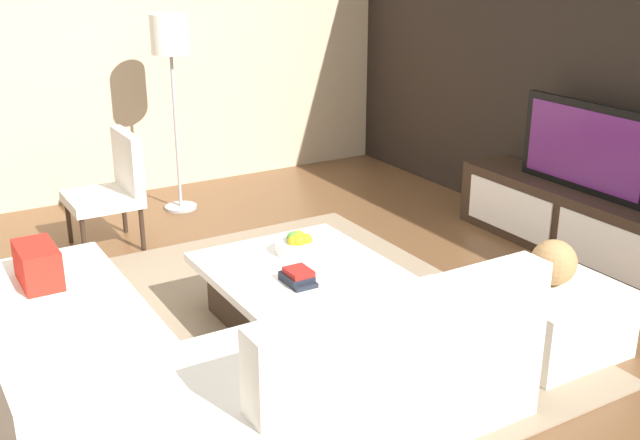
{
  "coord_description": "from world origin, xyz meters",
  "views": [
    {
      "loc": [
        3.59,
        -1.94,
        2.21
      ],
      "look_at": [
        -0.29,
        0.37,
        0.56
      ],
      "focal_mm": 43.13,
      "sensor_mm": 36.0,
      "label": 1
    }
  ],
  "objects_px": {
    "media_console": "(576,223)",
    "sectional_couch": "(184,368)",
    "floor_lamp": "(170,47)",
    "fruit_bowl": "(298,244)",
    "coffee_table": "(298,292)",
    "accent_chair_near": "(114,183)",
    "ottoman": "(548,315)",
    "television": "(586,147)",
    "decorative_ball": "(554,262)",
    "book_stack": "(298,277)"
  },
  "relations": [
    {
      "from": "ottoman",
      "to": "decorative_ball",
      "type": "relative_size",
      "value": 2.72
    },
    {
      "from": "television",
      "to": "fruit_bowl",
      "type": "distance_m",
      "value": 2.25
    },
    {
      "from": "book_stack",
      "to": "coffee_table",
      "type": "bearing_deg",
      "value": 151.06
    },
    {
      "from": "media_console",
      "to": "ottoman",
      "type": "relative_size",
      "value": 2.92
    },
    {
      "from": "decorative_ball",
      "to": "ottoman",
      "type": "bearing_deg",
      "value": 0.0
    },
    {
      "from": "floor_lamp",
      "to": "fruit_bowl",
      "type": "relative_size",
      "value": 5.91
    },
    {
      "from": "book_stack",
      "to": "ottoman",
      "type": "bearing_deg",
      "value": 57.2
    },
    {
      "from": "media_console",
      "to": "fruit_bowl",
      "type": "bearing_deg",
      "value": -97.27
    },
    {
      "from": "fruit_bowl",
      "to": "decorative_ball",
      "type": "relative_size",
      "value": 1.09
    },
    {
      "from": "television",
      "to": "coffee_table",
      "type": "relative_size",
      "value": 1.06
    },
    {
      "from": "television",
      "to": "sectional_couch",
      "type": "distance_m",
      "value": 3.34
    },
    {
      "from": "floor_lamp",
      "to": "decorative_ball",
      "type": "bearing_deg",
      "value": 15.25
    },
    {
      "from": "decorative_ball",
      "to": "book_stack",
      "type": "bearing_deg",
      "value": -122.8
    },
    {
      "from": "coffee_table",
      "to": "decorative_ball",
      "type": "bearing_deg",
      "value": 47.41
    },
    {
      "from": "media_console",
      "to": "coffee_table",
      "type": "bearing_deg",
      "value": -92.49
    },
    {
      "from": "media_console",
      "to": "sectional_couch",
      "type": "xyz_separation_m",
      "value": [
        0.5,
        -3.26,
        0.04
      ]
    },
    {
      "from": "ottoman",
      "to": "television",
      "type": "bearing_deg",
      "value": 126.08
    },
    {
      "from": "media_console",
      "to": "coffee_table",
      "type": "distance_m",
      "value": 2.3
    },
    {
      "from": "fruit_bowl",
      "to": "book_stack",
      "type": "height_order",
      "value": "fruit_bowl"
    },
    {
      "from": "ottoman",
      "to": "book_stack",
      "type": "distance_m",
      "value": 1.44
    },
    {
      "from": "coffee_table",
      "to": "accent_chair_near",
      "type": "relative_size",
      "value": 1.22
    },
    {
      "from": "ottoman",
      "to": "fruit_bowl",
      "type": "distance_m",
      "value": 1.54
    },
    {
      "from": "sectional_couch",
      "to": "floor_lamp",
      "type": "relative_size",
      "value": 1.42
    },
    {
      "from": "accent_chair_near",
      "to": "coffee_table",
      "type": "bearing_deg",
      "value": 15.5
    },
    {
      "from": "media_console",
      "to": "book_stack",
      "type": "distance_m",
      "value": 2.43
    },
    {
      "from": "media_console",
      "to": "television",
      "type": "bearing_deg",
      "value": 90.0
    },
    {
      "from": "television",
      "to": "decorative_ball",
      "type": "height_order",
      "value": "television"
    },
    {
      "from": "floor_lamp",
      "to": "fruit_bowl",
      "type": "xyz_separation_m",
      "value": [
        2.2,
        -0.06,
        -0.96
      ]
    },
    {
      "from": "television",
      "to": "floor_lamp",
      "type": "distance_m",
      "value": 3.33
    },
    {
      "from": "media_console",
      "to": "decorative_ball",
      "type": "xyz_separation_m",
      "value": [
        0.89,
        -1.22,
        0.28
      ]
    },
    {
      "from": "sectional_couch",
      "to": "ottoman",
      "type": "distance_m",
      "value": 2.08
    },
    {
      "from": "accent_chair_near",
      "to": "ottoman",
      "type": "xyz_separation_m",
      "value": [
        2.83,
        1.63,
        -0.29
      ]
    },
    {
      "from": "television",
      "to": "coffee_table",
      "type": "height_order",
      "value": "television"
    },
    {
      "from": "media_console",
      "to": "accent_chair_near",
      "type": "distance_m",
      "value": 3.46
    },
    {
      "from": "media_console",
      "to": "television",
      "type": "height_order",
      "value": "television"
    },
    {
      "from": "media_console",
      "to": "ottoman",
      "type": "distance_m",
      "value": 1.51
    },
    {
      "from": "television",
      "to": "accent_chair_near",
      "type": "bearing_deg",
      "value": -124.17
    },
    {
      "from": "coffee_table",
      "to": "accent_chair_near",
      "type": "distance_m",
      "value": 1.94
    },
    {
      "from": "sectional_couch",
      "to": "floor_lamp",
      "type": "height_order",
      "value": "floor_lamp"
    },
    {
      "from": "fruit_bowl",
      "to": "decorative_ball",
      "type": "distance_m",
      "value": 1.53
    },
    {
      "from": "floor_lamp",
      "to": "accent_chair_near",
      "type": "bearing_deg",
      "value": -52.59
    },
    {
      "from": "book_stack",
      "to": "floor_lamp",
      "type": "bearing_deg",
      "value": 173.92
    },
    {
      "from": "ottoman",
      "to": "decorative_ball",
      "type": "bearing_deg",
      "value": 0.0
    },
    {
      "from": "coffee_table",
      "to": "floor_lamp",
      "type": "xyz_separation_m",
      "value": [
        -2.38,
        0.16,
        1.19
      ]
    },
    {
      "from": "television",
      "to": "fruit_bowl",
      "type": "height_order",
      "value": "television"
    },
    {
      "from": "sectional_couch",
      "to": "book_stack",
      "type": "bearing_deg",
      "value": 114.7
    },
    {
      "from": "coffee_table",
      "to": "sectional_couch",
      "type": "bearing_deg",
      "value": -57.83
    },
    {
      "from": "ottoman",
      "to": "book_stack",
      "type": "relative_size",
      "value": 3.21
    },
    {
      "from": "ottoman",
      "to": "fruit_bowl",
      "type": "bearing_deg",
      "value": -140.15
    },
    {
      "from": "coffee_table",
      "to": "book_stack",
      "type": "height_order",
      "value": "book_stack"
    }
  ]
}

